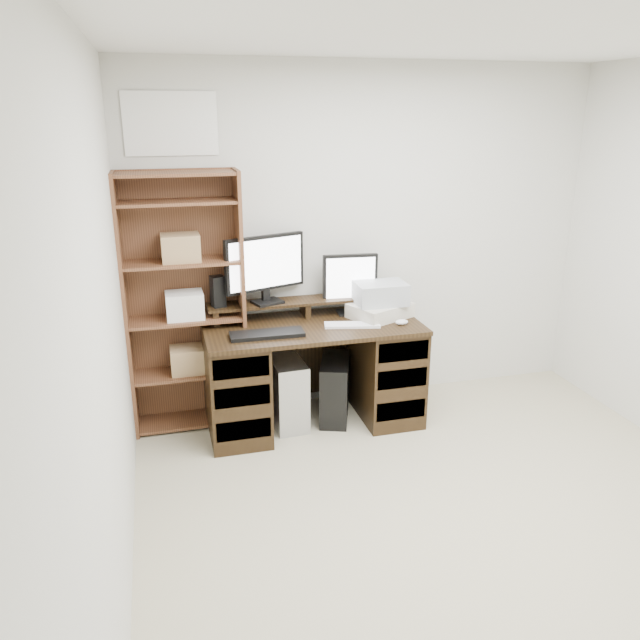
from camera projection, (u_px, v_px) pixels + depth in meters
name	position (u px, v px, depth m)	size (l,w,h in m)	color
room	(509.00, 325.00, 2.80)	(3.54, 4.04, 2.54)	#B5AC8C
desk	(312.00, 372.00, 4.45)	(1.50, 0.70, 0.75)	black
riser_shelf	(305.00, 303.00, 4.50)	(1.40, 0.22, 0.12)	black
monitor_wide	(265.00, 266.00, 4.33)	(0.58, 0.24, 0.48)	black
monitor_small	(350.00, 281.00, 4.51)	(0.40, 0.16, 0.44)	black
speaker	(218.00, 291.00, 4.29)	(0.09, 0.09, 0.22)	black
keyboard_black	(267.00, 334.00, 4.10)	(0.49, 0.16, 0.03)	black
keyboard_white	(352.00, 325.00, 4.29)	(0.38, 0.12, 0.02)	silver
mouse	(402.00, 322.00, 4.32)	(0.09, 0.06, 0.04)	silver
printer	(380.00, 310.00, 4.47)	(0.41, 0.31, 0.10)	beige
basket	(381.00, 293.00, 4.43)	(0.36, 0.25, 0.15)	#A7ADB2
tower_silver	(286.00, 390.00, 4.50)	(0.22, 0.50, 0.50)	#B0B2B7
tower_black	(335.00, 389.00, 4.56)	(0.33, 0.49, 0.45)	black
bookshelf	(184.00, 302.00, 4.27)	(0.80, 0.30, 1.80)	brown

